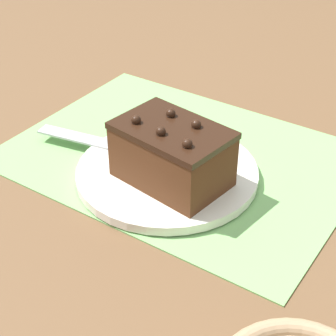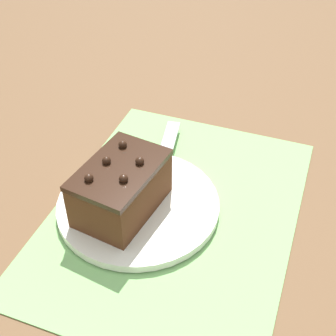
{
  "view_description": "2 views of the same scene",
  "coord_description": "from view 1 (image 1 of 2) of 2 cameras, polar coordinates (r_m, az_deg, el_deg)",
  "views": [
    {
      "loc": [
        -0.35,
        0.55,
        0.43
      ],
      "look_at": [
        -0.04,
        0.09,
        0.05
      ],
      "focal_mm": 60.0,
      "sensor_mm": 36.0,
      "label": 1
    },
    {
      "loc": [
        -0.45,
        -0.16,
        0.49
      ],
      "look_at": [
        0.03,
        0.02,
        0.06
      ],
      "focal_mm": 50.0,
      "sensor_mm": 36.0,
      "label": 2
    }
  ],
  "objects": [
    {
      "name": "ground_plane",
      "position": [
        0.78,
        1.34,
        1.08
      ],
      "size": [
        3.0,
        3.0,
        0.0
      ],
      "primitive_type": "plane",
      "color": "brown"
    },
    {
      "name": "placemat_woven",
      "position": [
        0.78,
        1.34,
        1.2
      ],
      "size": [
        0.46,
        0.34,
        0.0
      ],
      "primitive_type": "cube",
      "color": "#7AB266",
      "rests_on": "ground_plane"
    },
    {
      "name": "cake_plate",
      "position": [
        0.73,
        -0.1,
        -0.46
      ],
      "size": [
        0.24,
        0.24,
        0.01
      ],
      "color": "white",
      "rests_on": "placemat_woven"
    },
    {
      "name": "chocolate_cake",
      "position": [
        0.68,
        0.41,
        1.44
      ],
      "size": [
        0.15,
        0.11,
        0.08
      ],
      "rotation": [
        0.0,
        0.0,
        -0.14
      ],
      "color": "#512D19",
      "rests_on": "cake_plate"
    },
    {
      "name": "serving_knife",
      "position": [
        0.76,
        -3.8,
        2.06
      ],
      "size": [
        0.21,
        0.06,
        0.01
      ],
      "rotation": [
        0.0,
        0.0,
        4.89
      ],
      "color": "black",
      "rests_on": "cake_plate"
    }
  ]
}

